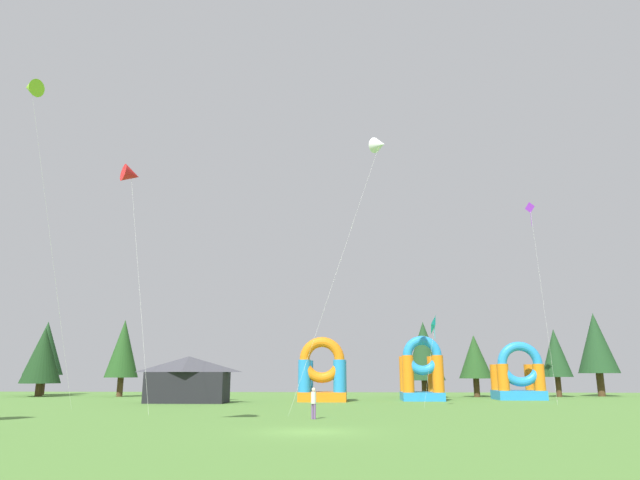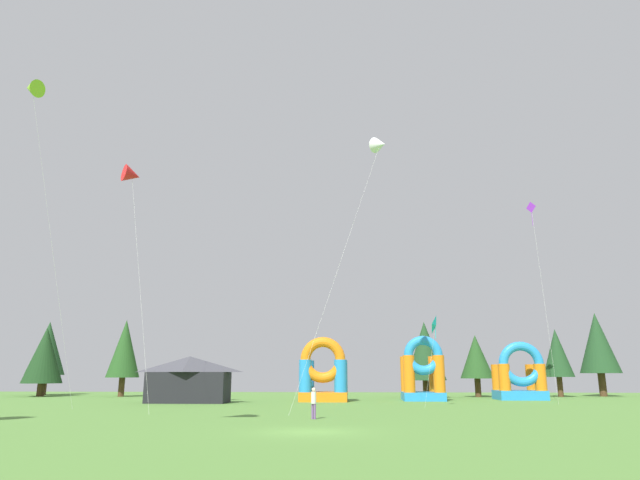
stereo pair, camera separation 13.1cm
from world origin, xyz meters
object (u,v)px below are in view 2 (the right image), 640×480
inflatable_orange_dome (520,379)px  kite_purple_diamond (532,211)px  kite_cyan_diamond (436,326)px  kite_white_delta (380,145)px  inflatable_red_slide (423,376)px  kite_red_delta (132,175)px  kite_lime_delta (32,89)px  festival_tent (189,379)px  inflatable_blue_arch (324,377)px  person_near_camera (314,400)px

inflatable_orange_dome → kite_purple_diamond: bearing=-80.7°
kite_cyan_diamond → kite_white_delta: 15.81m
kite_white_delta → inflatable_red_slide: bearing=74.2°
kite_red_delta → kite_white_delta: bearing=-0.6°
kite_lime_delta → festival_tent: (8.44, 16.06, -21.43)m
kite_red_delta → kite_purple_diamond: 38.63m
kite_lime_delta → festival_tent: size_ratio=3.32×
kite_white_delta → inflatable_blue_arch: 23.64m
person_near_camera → inflatable_orange_dome: inflatable_orange_dome is taller
kite_lime_delta → inflatable_red_slide: 43.47m
person_near_camera → kite_cyan_diamond: bearing=-92.7°
person_near_camera → inflatable_red_slide: size_ratio=0.28×
kite_lime_delta → festival_tent: kite_lime_delta is taller
kite_cyan_diamond → inflatable_red_slide: kite_cyan_diamond is taller
kite_white_delta → person_near_camera: (-4.74, -8.89, -19.95)m
kite_purple_diamond → inflatable_red_slide: 20.11m
kite_cyan_diamond → kite_red_delta: bearing=-171.0°
person_near_camera → festival_tent: festival_tent is taller
inflatable_blue_arch → festival_tent: (-12.38, -3.75, -0.19)m
kite_lime_delta → kite_white_delta: 27.21m
kite_cyan_diamond → kite_red_delta: kite_red_delta is taller
kite_white_delta → inflatable_orange_dome: (14.81, 18.18, -18.89)m
kite_cyan_diamond → kite_red_delta: 28.58m
kite_cyan_diamond → person_near_camera: size_ratio=3.92×
inflatable_red_slide → inflatable_orange_dome: bearing=13.0°
kite_purple_diamond → festival_tent: bearing=-175.4°
person_near_camera → kite_purple_diamond: bearing=-101.7°
inflatable_red_slide → inflatable_orange_dome: 10.61m
kite_lime_delta → inflatable_blue_arch: bearing=43.6°
inflatable_blue_arch → festival_tent: bearing=-163.1°
person_near_camera → inflatable_blue_arch: inflatable_blue_arch is taller
person_near_camera → inflatable_blue_arch: bearing=-55.7°
kite_purple_diamond → inflatable_red_slide: size_ratio=3.05×
festival_tent → kite_purple_diamond: bearing=4.6°
kite_lime_delta → kite_purple_diamond: kite_lime_delta is taller
kite_cyan_diamond → kite_white_delta: size_ratio=0.32×
kite_purple_diamond → inflatable_orange_dome: (-0.96, 5.88, -16.53)m
kite_purple_diamond → inflatable_red_slide: bearing=162.8°
kite_red_delta → inflatable_orange_dome: (35.72, 17.98, -16.82)m
kite_lime_delta → person_near_camera: (21.57, -2.43, -22.47)m
inflatable_red_slide → festival_tent: bearing=-164.5°
kite_purple_diamond → inflatable_orange_dome: bearing=99.3°
kite_cyan_diamond → kite_red_delta: size_ratio=0.36×
kite_red_delta → inflatable_blue_arch: bearing=40.4°
kite_lime_delta → kite_purple_diamond: (42.07, 18.76, -4.88)m
kite_red_delta → kite_lime_delta: 9.72m
kite_purple_diamond → kite_white_delta: size_ratio=0.89×
kite_cyan_diamond → festival_tent: bearing=166.5°
kite_red_delta → inflatable_orange_dome: bearing=26.7°
kite_lime_delta → inflatable_blue_arch: size_ratio=3.95×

